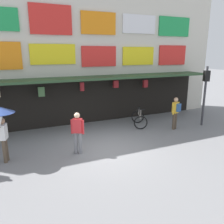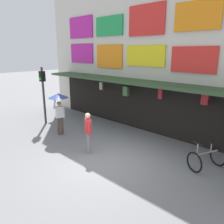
# 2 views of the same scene
# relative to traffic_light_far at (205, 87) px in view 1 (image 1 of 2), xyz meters

# --- Properties ---
(ground_plane) EXTENTS (80.00, 80.00, 0.00)m
(ground_plane) POSITION_rel_traffic_light_far_xyz_m (-6.10, -0.98, -2.14)
(ground_plane) COLOR slate
(shopfront) EXTENTS (18.00, 2.60, 8.00)m
(shopfront) POSITION_rel_traffic_light_far_xyz_m (-6.11, 3.59, 1.82)
(shopfront) COLOR beige
(shopfront) RESTS_ON ground
(traffic_light_far) EXTENTS (0.33, 0.35, 3.20)m
(traffic_light_far) POSITION_rel_traffic_light_far_xyz_m (0.00, 0.00, 0.00)
(traffic_light_far) COLOR #38383D
(traffic_light_far) RESTS_ON ground
(bicycle_parked) EXTENTS (1.10, 1.35, 1.05)m
(bicycle_parked) POSITION_rel_traffic_light_far_xyz_m (-3.26, 1.24, -1.75)
(bicycle_parked) COLOR black
(bicycle_parked) RESTS_ON ground
(pedestrian_in_yellow) EXTENTS (0.49, 0.45, 1.68)m
(pedestrian_in_yellow) POSITION_rel_traffic_light_far_xyz_m (-1.82, 0.04, -1.16)
(pedestrian_in_yellow) COLOR brown
(pedestrian_in_yellow) RESTS_ON ground
(pedestrian_with_umbrella) EXTENTS (0.96, 0.96, 2.08)m
(pedestrian_with_umbrella) POSITION_rel_traffic_light_far_xyz_m (-9.85, -0.42, -0.50)
(pedestrian_with_umbrella) COLOR brown
(pedestrian_with_umbrella) RESTS_ON ground
(pedestrian_in_red) EXTENTS (0.47, 0.37, 1.68)m
(pedestrian_in_red) POSITION_rel_traffic_light_far_xyz_m (-7.23, -0.80, -1.19)
(pedestrian_in_red) COLOR gray
(pedestrian_in_red) RESTS_ON ground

